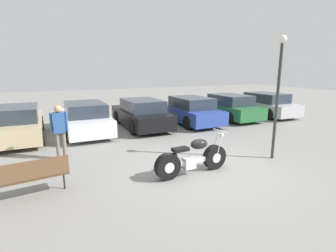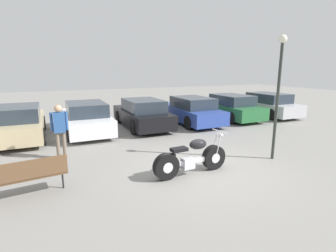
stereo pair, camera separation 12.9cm
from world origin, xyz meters
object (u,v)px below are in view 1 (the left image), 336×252
Objects in this scene: parked_car_black at (141,114)px; person_standing at (59,127)px; motorcycle at (192,158)px; parked_car_white at (85,118)px; parked_car_champagne at (17,124)px; parked_car_blue at (189,111)px; parked_car_green at (228,107)px; lamp_post at (279,82)px; park_bench at (28,175)px; parked_car_silver at (264,105)px.

parked_car_black is 5.05m from person_standing.
person_standing is at bearing 137.77° from motorcycle.
parked_car_white reaches higher than motorcycle.
parked_car_champagne and parked_car_white have the same top height.
parked_car_black and parked_car_blue have the same top height.
parked_car_black is at bearing 177.20° from parked_car_blue.
person_standing is at bearing -159.95° from parked_car_green.
motorcycle is 0.50× the size of parked_car_white.
lamp_post is (-2.97, -6.14, 1.77)m from parked_car_green.
person_standing is at bearing -110.39° from parked_car_white.
lamp_post reaches higher than parked_car_black.
parked_car_black is (5.26, 0.03, 0.00)m from parked_car_champagne.
lamp_post reaches higher than parked_car_green.
parked_car_white is 1.17× the size of lamp_post.
parked_car_black is 2.63m from parked_car_blue.
parked_car_green is 2.58× the size of park_bench.
parked_car_blue is 2.58× the size of park_bench.
person_standing is at bearing -154.13° from parked_car_blue.
park_bench is at bearing -128.93° from parked_car_black.
parked_car_champagne is at bearing -179.46° from parked_car_white.
motorcycle is 7.58m from parked_car_champagne.
parked_car_champagne is 1.00× the size of parked_car_black.
lamp_post is at bearing -69.44° from parked_car_black.
parked_car_silver is (7.89, -0.04, 0.00)m from parked_car_black.
person_standing reaches higher than parked_car_green.
lamp_post is at bearing 0.18° from motorcycle.
parked_car_silver is at bearing 47.17° from lamp_post.
parked_car_green is at bearing 0.46° from parked_car_white.
parked_car_blue is 1.00× the size of parked_car_green.
motorcycle is 3.95m from park_bench.
parked_car_blue is at bearing 60.70° from motorcycle.
parked_car_silver is at bearing 15.37° from person_standing.
lamp_post reaches higher than parked_car_champagne.
parked_car_champagne and parked_car_blue have the same top height.
motorcycle is at bearing -42.23° from person_standing.
lamp_post is (2.28, -6.09, 1.77)m from parked_car_black.
parked_car_black is at bearing 83.27° from motorcycle.
parked_car_blue is 1.00× the size of parked_car_silver.
park_bench is (-9.91, -5.82, -0.11)m from parked_car_green.
parked_car_silver is (8.61, 6.05, 0.21)m from motorcycle.
lamp_post is at bearing -115.85° from parked_car_green.
parked_car_champagne is 1.00× the size of parked_car_white.
parked_car_green is (7.89, 0.06, 0.00)m from parked_car_white.
parked_car_white is 1.00× the size of parked_car_green.
parked_car_silver is 1.17× the size of lamp_post.
parked_car_white is 1.00× the size of parked_car_blue.
parked_car_blue is (7.89, -0.09, 0.00)m from parked_car_champagne.
motorcycle is at bearing -134.18° from parked_car_green.
motorcycle is 0.50× the size of parked_car_black.
park_bench is at bearing -142.28° from parked_car_blue.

